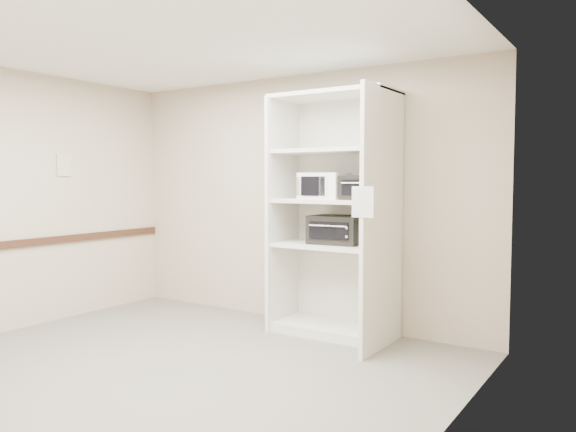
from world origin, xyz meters
The scene contains 12 objects.
floor centered at (0.00, 0.00, 0.00)m, with size 4.50×4.00×0.01m, color #605A51.
ceiling centered at (0.00, 0.00, 2.70)m, with size 4.50×4.00×0.01m, color white.
wall_back centered at (0.00, 2.00, 1.35)m, with size 4.50×0.02×2.70m, color #BEAB93.
wall_left centered at (-2.25, 0.00, 1.35)m, with size 0.02×4.00×2.70m, color #BEAB93.
wall_right centered at (2.25, 0.00, 1.35)m, with size 0.02×4.00×2.70m, color #BEAB93.
shelving_unit centered at (0.67, 1.70, 1.13)m, with size 1.24×0.92×2.42m.
microwave centered at (0.54, 1.64, 1.50)m, with size 0.44×0.33×0.26m, color white.
toaster_oven_upper centered at (0.98, 1.65, 1.49)m, with size 0.41×0.31×0.23m, color black.
toaster_oven_lower centered at (0.64, 1.73, 1.06)m, with size 0.51×0.39×0.28m, color black.
paper_sign centered at (1.23, 1.07, 1.37)m, with size 0.20×0.01×0.26m, color white.
chair_rail centered at (-2.23, 0.00, 0.90)m, with size 0.04×3.98×0.08m, color #361F12.
wall_poster centered at (-2.24, 0.66, 1.73)m, with size 0.01×0.18×0.25m, color silver.
Camera 1 is at (3.29, -3.24, 1.56)m, focal length 35.00 mm.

